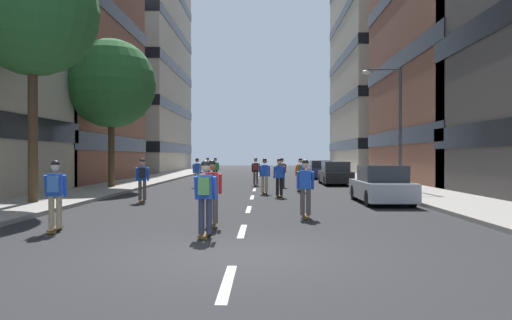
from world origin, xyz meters
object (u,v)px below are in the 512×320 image
Objects in this scene: parked_car_mid at (335,174)px; skater_3 at (265,174)px; streetlamp_right at (393,114)px; skater_7 at (208,167)px; skater_11 at (256,170)px; street_tree_mid at (32,11)px; parked_car_near at (381,186)px; street_tree_near at (111,84)px; skater_12 at (279,176)px; skater_2 at (142,177)px; skater_4 at (212,189)px; skater_1 at (215,169)px; parked_car_far at (320,170)px; skater_10 at (305,186)px; skater_6 at (205,194)px; skater_9 at (55,191)px; skater_0 at (301,173)px; skater_8 at (282,171)px; skater_5 at (197,171)px.

parked_car_mid is 9.28m from skater_3.
streetlamp_right reaches higher than skater_7.
street_tree_mid is at bearing -123.19° from skater_11.
parked_car_near is at bearing -108.29° from streetlamp_right.
street_tree_mid is (0.00, -9.51, 1.34)m from street_tree_near.
skater_12 is (9.45, 3.96, -6.38)m from street_tree_mid.
skater_2 is 1.00× the size of skater_4.
skater_2 is at bearing -95.82° from skater_1.
parked_car_near and parked_car_far have the same top height.
streetlamp_right reaches higher than skater_10.
skater_1 is at bearing 103.49° from skater_10.
skater_6 is at bearing -126.01° from skater_10.
skater_9 is (-12.10, -14.41, -3.12)m from streetlamp_right.
skater_3 is at bearing -72.89° from skater_7.
skater_3 is 1.00× the size of skater_10.
skater_6 and skater_11 have the same top height.
parked_car_mid is at bearing 59.92° from skater_3.
street_tree_mid is 5.46× the size of skater_0.
skater_1 is at bearing 130.19° from skater_11.
street_tree_mid is at bearing 143.64° from skater_4.
parked_car_mid is at bearing 13.53° from skater_11.
street_tree_mid is 9.70m from skater_9.
parked_car_mid is 17.70m from skater_10.
street_tree_near is at bearing -159.53° from skater_11.
parked_car_near is 16.94m from skater_1.
skater_0 reaches higher than parked_car_mid.
street_tree_near reaches higher than skater_7.
skater_3 is (-4.65, -16.79, 0.29)m from parked_car_far.
skater_3 is 1.00× the size of skater_9.
skater_9 is (-1.72, -22.41, 0.03)m from skater_1.
skater_4 is 16.63m from skater_8.
streetlamp_right is 3.65× the size of skater_1.
street_tree_mid is 5.46× the size of skater_2.
street_tree_mid reaches higher than skater_5.
skater_3 is at bearing 42.00° from skater_2.
skater_5 is (0.92, 9.53, -0.03)m from skater_2.
parked_car_far is 2.47× the size of skater_7.
skater_2 is at bearing -127.57° from parked_car_mid.
streetlamp_right is 16.12m from skater_4.
streetlamp_right is 3.65× the size of skater_4.
skater_7 and skater_12 have the same top height.
skater_2 is 19.23m from skater_7.
skater_2 and skater_5 have the same top height.
skater_4 is at bearing -36.36° from street_tree_mid.
parked_car_far is 2.47× the size of skater_2.
street_tree_near is 10.32m from skater_2.
parked_car_mid is 20.40m from street_tree_mid.
parked_car_far is (0.00, 8.77, 0.00)m from parked_car_mid.
skater_2 and skater_9 have the same top height.
skater_8 is (-3.60, -2.80, 0.32)m from parked_car_mid.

